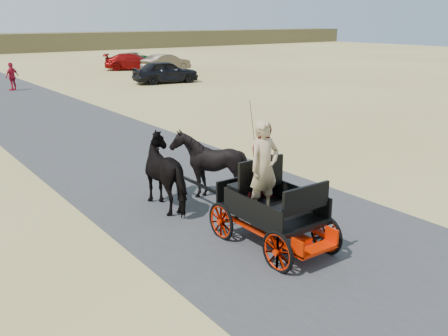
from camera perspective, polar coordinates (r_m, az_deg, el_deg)
ground at (r=11.97m, az=0.39°, el=-4.32°), size 140.00×140.00×0.00m
road at (r=11.97m, az=0.39°, el=-4.29°), size 6.00×140.00×0.01m
carriage at (r=9.89m, az=5.50°, el=-6.84°), size 1.30×2.40×0.72m
horse_left at (r=11.71m, az=-6.22°, el=-0.51°), size 0.91×2.01×1.70m
horse_right at (r=12.27m, az=-1.77°, el=0.39°), size 1.37×1.54×1.70m
driver_man at (r=9.36m, az=4.60°, el=0.05°), size 0.66×0.43×1.80m
passenger_woman at (r=10.11m, az=4.72°, el=0.64°), size 0.77×0.60×1.58m
pedestrian at (r=33.88m, az=-23.06°, el=9.60°), size 1.08×0.90×1.73m
car_a at (r=35.23m, az=-6.69°, el=10.87°), size 4.72×2.41×1.54m
car_b at (r=43.08m, az=-6.63°, el=11.86°), size 4.60×2.38×1.44m
car_c at (r=44.79m, az=-10.34°, el=11.88°), size 5.25×4.17×1.42m
car_d at (r=50.22m, az=-9.97°, el=12.24°), size 4.27×2.17×1.15m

